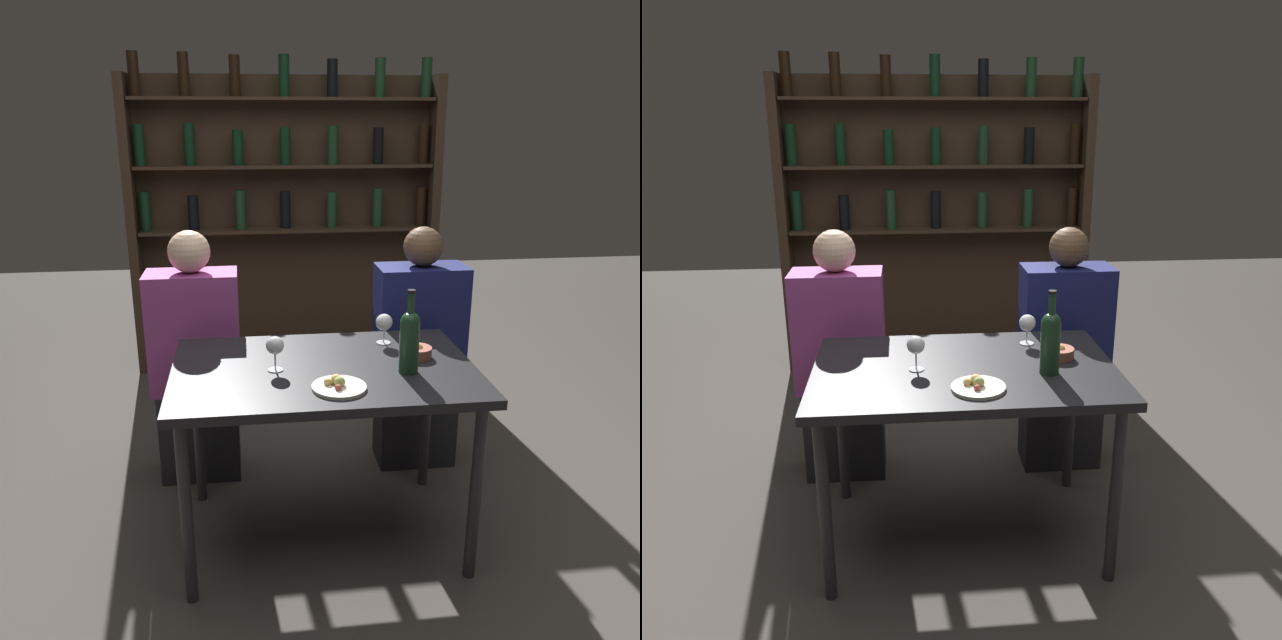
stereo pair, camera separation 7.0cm
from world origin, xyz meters
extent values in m
plane|color=#47423D|center=(0.00, 0.00, 0.00)|extent=(10.00, 10.00, 0.00)
cube|color=black|center=(0.00, 0.00, 0.74)|extent=(1.16, 0.75, 0.04)
cylinder|color=#2D2D30|center=(-0.52, -0.32, 0.36)|extent=(0.04, 0.04, 0.72)
cylinder|color=#2D2D30|center=(0.52, -0.32, 0.36)|extent=(0.04, 0.04, 0.72)
cylinder|color=#2D2D30|center=(-0.52, 0.32, 0.36)|extent=(0.04, 0.04, 0.72)
cylinder|color=#2D2D30|center=(0.52, 0.32, 0.36)|extent=(0.04, 0.04, 0.72)
cube|color=#38281C|center=(0.00, 2.05, 0.96)|extent=(1.99, 0.02, 1.93)
cube|color=#38281C|center=(-1.00, 1.94, 0.96)|extent=(0.06, 0.18, 1.93)
cube|color=#38281C|center=(1.00, 1.94, 0.96)|extent=(0.06, 0.18, 1.93)
cube|color=#38281C|center=(0.00, 1.94, 0.95)|extent=(1.91, 0.18, 0.02)
cylinder|color=black|center=(-0.91, 1.94, 1.09)|extent=(0.07, 0.07, 0.25)
cylinder|color=black|center=(-0.60, 1.95, 1.07)|extent=(0.07, 0.07, 0.22)
cylinder|color=#19381E|center=(-0.30, 1.94, 1.09)|extent=(0.07, 0.07, 0.25)
cylinder|color=black|center=(-0.01, 1.95, 1.08)|extent=(0.07, 0.07, 0.24)
cylinder|color=#19381E|center=(0.30, 1.94, 1.08)|extent=(0.07, 0.07, 0.24)
cylinder|color=#19381E|center=(0.61, 1.94, 1.09)|extent=(0.07, 0.07, 0.25)
cylinder|color=black|center=(0.91, 1.94, 1.09)|extent=(0.07, 0.07, 0.26)
cube|color=#38281C|center=(0.00, 1.94, 1.36)|extent=(1.91, 0.18, 0.02)
cylinder|color=black|center=(-0.91, 1.94, 1.50)|extent=(0.07, 0.07, 0.25)
cylinder|color=black|center=(-0.61, 1.95, 1.50)|extent=(0.07, 0.07, 0.26)
cylinder|color=black|center=(-0.30, 1.94, 1.48)|extent=(0.07, 0.07, 0.22)
cylinder|color=black|center=(0.00, 1.94, 1.49)|extent=(0.07, 0.07, 0.23)
cylinder|color=#19381E|center=(0.31, 1.94, 1.49)|extent=(0.07, 0.07, 0.24)
cylinder|color=black|center=(0.61, 1.94, 1.49)|extent=(0.07, 0.07, 0.23)
cylinder|color=black|center=(0.91, 1.95, 1.50)|extent=(0.07, 0.07, 0.25)
cube|color=#38281C|center=(0.00, 1.94, 1.78)|extent=(1.91, 0.18, 0.02)
cylinder|color=black|center=(-0.91, 1.95, 1.91)|extent=(0.07, 0.07, 0.26)
cylinder|color=black|center=(-0.61, 1.94, 1.91)|extent=(0.07, 0.07, 0.26)
cylinder|color=black|center=(-0.30, 1.95, 1.91)|extent=(0.07, 0.07, 0.24)
cylinder|color=black|center=(0.00, 1.93, 1.91)|extent=(0.07, 0.07, 0.25)
cylinder|color=black|center=(0.30, 1.93, 1.90)|extent=(0.07, 0.07, 0.22)
cylinder|color=#19381E|center=(0.61, 1.94, 1.90)|extent=(0.07, 0.07, 0.24)
cylinder|color=#19381E|center=(0.91, 1.94, 1.91)|extent=(0.07, 0.07, 0.24)
cylinder|color=#19381E|center=(0.31, -0.09, 0.85)|extent=(0.07, 0.07, 0.20)
sphere|color=#19381E|center=(0.31, -0.09, 0.95)|extent=(0.07, 0.07, 0.07)
cylinder|color=#19381E|center=(0.31, -0.09, 1.01)|extent=(0.03, 0.03, 0.11)
cylinder|color=black|center=(0.31, -0.09, 1.07)|extent=(0.03, 0.03, 0.01)
cylinder|color=silver|center=(0.28, 0.23, 0.76)|extent=(0.06, 0.06, 0.00)
cylinder|color=silver|center=(0.28, 0.23, 0.79)|extent=(0.01, 0.01, 0.07)
sphere|color=silver|center=(0.28, 0.23, 0.85)|extent=(0.07, 0.07, 0.07)
cylinder|color=silver|center=(-0.19, -0.02, 0.76)|extent=(0.06, 0.06, 0.00)
cylinder|color=silver|center=(-0.19, -0.02, 0.80)|extent=(0.01, 0.01, 0.08)
sphere|color=silver|center=(-0.19, -0.02, 0.86)|extent=(0.07, 0.07, 0.07)
cylinder|color=silver|center=(0.03, -0.21, 0.76)|extent=(0.19, 0.19, 0.01)
sphere|color=#B74C3D|center=(0.02, -0.25, 0.77)|extent=(0.02, 0.02, 0.02)
sphere|color=#E5BC66|center=(0.02, -0.19, 0.78)|extent=(0.04, 0.04, 0.04)
sphere|color=#E5BC66|center=(-0.01, -0.20, 0.78)|extent=(0.03, 0.03, 0.03)
sphere|color=#99B256|center=(0.03, -0.21, 0.78)|extent=(0.04, 0.04, 0.04)
cylinder|color=#995142|center=(0.38, 0.05, 0.78)|extent=(0.11, 0.11, 0.04)
sphere|color=gold|center=(0.38, 0.05, 0.79)|extent=(0.05, 0.05, 0.05)
cube|color=#26262B|center=(-0.53, 0.55, 0.23)|extent=(0.37, 0.22, 0.45)
cube|color=#9E3F8C|center=(-0.53, 0.55, 0.73)|extent=(0.41, 0.22, 0.56)
sphere|color=beige|center=(-0.53, 0.55, 1.10)|extent=(0.19, 0.19, 0.19)
cube|color=#26262B|center=(0.53, 0.55, 0.23)|extent=(0.38, 0.22, 0.45)
cube|color=navy|center=(0.53, 0.55, 0.73)|extent=(0.42, 0.22, 0.56)
sphere|color=brown|center=(0.53, 0.55, 1.10)|extent=(0.18, 0.18, 0.18)
camera|label=1|loc=(-0.28, -2.19, 1.66)|focal=35.00mm
camera|label=2|loc=(-0.21, -2.20, 1.66)|focal=35.00mm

